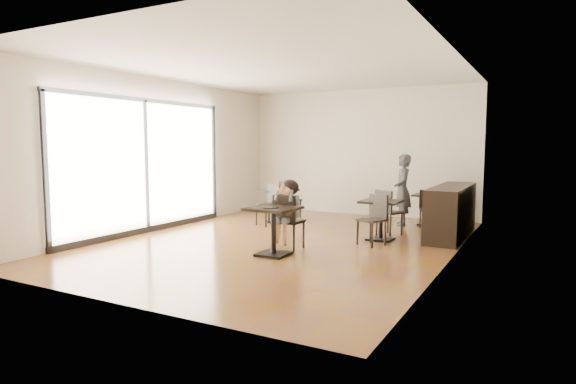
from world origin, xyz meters
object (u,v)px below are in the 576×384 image
Objects in this scene: cafe_table_mid at (381,220)px; cafe_table_back at (429,210)px; cafe_table_left at (279,206)px; chair_back_a at (438,205)px; chair_back_b at (429,210)px; chair_mid_a at (389,213)px; adult_patron at (403,190)px; child_table at (273,231)px; chair_left_a at (290,200)px; chair_left_b at (267,205)px; chair_mid_b at (372,220)px; child at (289,215)px; child_chair at (289,222)px.

cafe_table_back is at bearing 78.77° from cafe_table_mid.
cafe_table_left is at bearing 161.01° from cafe_table_mid.
chair_back_a reaches higher than cafe_table_left.
chair_back_b is (0.55, 1.61, 0.04)m from cafe_table_mid.
chair_back_b is (3.30, 0.67, 0.04)m from cafe_table_left.
adult_patron is at bearing -63.13° from chair_mid_a.
child_table is 4.10m from adult_patron.
cafe_table_back is 3.25m from chair_left_a.
chair_mid_a is at bearing -8.17° from cafe_table_left.
cafe_table_back is 0.76× the size of chair_left_b.
adult_patron is at bearing 114.98° from chair_mid_b.
cafe_table_back is at bearing 98.60° from adult_patron.
chair_left_b reaches higher than chair_mid_a.
cafe_table_back is 3.64m from chair_left_b.
chair_back_b is (1.70, 3.69, 0.02)m from child_table.
chair_mid_a and chair_mid_b have the same top height.
chair_mid_a is 0.99× the size of chair_left_b.
chair_mid_b is at bearing 53.05° from child_table.
child_table is at bearing 48.39° from chair_back_a.
child is at bearing 90.00° from child_table.
chair_mid_b reaches higher than chair_back_a.
chair_back_b is at bearing 41.97° from chair_left_b.
child_table is 0.88× the size of chair_mid_b.
child_chair is at bearing -57.19° from cafe_table_left.
chair_mid_a is (-0.43, -1.61, 0.11)m from cafe_table_back.
chair_left_b is at bearing -82.15° from adult_patron.
cafe_table_back is at bearing 66.84° from child.
adult_patron is at bearing 22.96° from chair_back_a.
cafe_table_back is at bearing -146.41° from chair_left_a.
chair_back_a reaches higher than cafe_table_back.
chair_back_b is (0.13, -0.55, 0.07)m from cafe_table_back.
child_chair is at bearing -139.64° from chair_back_b.
chair_back_a and chair_back_b have the same top height.
adult_patron is 1.90× the size of chair_back_a.
adult_patron is 2.44m from chair_mid_b.
chair_mid_a is (1.15, 2.08, -0.15)m from child.
child_table is 0.88× the size of chair_mid_a.
child_chair is 1.38× the size of cafe_table_back.
child is 1.73× the size of cafe_table_back.
adult_patron reaches higher than chair_left_a.
child is 2.95m from cafe_table_left.
chair_left_b is (-1.59, 2.47, 0.06)m from child_table.
chair_left_b reaches higher than chair_back_b.
chair_back_a is at bearing 112.96° from adult_patron.
chair_left_a is (-1.59, 3.57, 0.06)m from child_table.
child reaches higher than child_table.
chair_mid_a is at bearing -104.91° from cafe_table_back.
cafe_table_mid is (0.10, -1.86, -0.42)m from adult_patron.
chair_back_a is at bearing 68.84° from chair_back_b.
cafe_table_mid is (1.15, 1.53, -0.22)m from child.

